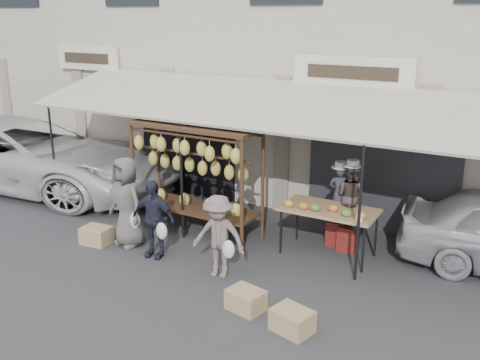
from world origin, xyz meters
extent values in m
plane|color=#2D2D30|center=(0.00, 0.00, 0.00)|extent=(90.00, 90.00, 0.00)
cube|color=beige|center=(0.00, 6.50, 3.50)|extent=(24.00, 6.00, 7.00)
cube|color=#232328|center=(2.20, 3.46, 1.25)|extent=(3.00, 0.10, 2.50)
cube|color=black|center=(-2.50, 3.46, 1.25)|extent=(2.60, 0.10, 2.50)
cube|color=silver|center=(1.50, 3.40, 3.15)|extent=(2.40, 0.10, 0.60)
cube|color=silver|center=(-5.50, 3.40, 3.15)|extent=(2.00, 0.10, 0.60)
cube|color=beige|center=(0.00, 2.30, 2.60)|extent=(10.00, 2.34, 0.63)
cylinder|color=black|center=(-4.50, 1.15, 1.15)|extent=(0.05, 0.05, 2.30)
cylinder|color=black|center=(-1.00, 1.15, 1.15)|extent=(0.05, 0.05, 2.30)
cylinder|color=black|center=(2.50, 1.15, 1.15)|extent=(0.05, 0.05, 2.30)
cylinder|color=#382215|center=(-2.11, 1.05, 1.10)|extent=(0.07, 0.07, 2.20)
cylinder|color=#382215|center=(0.39, 1.05, 1.10)|extent=(0.07, 0.07, 2.20)
cylinder|color=#382215|center=(-2.11, 1.85, 1.10)|extent=(0.07, 0.07, 2.20)
cylinder|color=#382215|center=(0.39, 1.85, 1.10)|extent=(0.07, 0.07, 2.20)
cube|color=#382215|center=(-0.86, 1.45, 2.20)|extent=(2.60, 0.90, 0.07)
cylinder|color=#382215|center=(-0.86, 1.10, 2.08)|extent=(2.50, 0.05, 0.05)
cylinder|color=#382215|center=(-0.86, 1.80, 2.08)|extent=(2.50, 0.05, 0.05)
cylinder|color=#382215|center=(-0.86, 1.45, 1.65)|extent=(2.50, 0.05, 0.05)
cube|color=#382215|center=(-0.86, 1.45, 0.55)|extent=(2.50, 0.80, 0.05)
ellipsoid|color=#D4C253|center=(-1.96, 1.10, 1.82)|extent=(0.20, 0.18, 0.30)
ellipsoid|color=#D4C253|center=(-1.69, 1.25, 1.85)|extent=(0.20, 0.18, 0.30)
ellipsoid|color=#D4C253|center=(-1.41, 1.10, 1.85)|extent=(0.20, 0.18, 0.30)
ellipsoid|color=#D4C253|center=(-1.14, 1.25, 1.83)|extent=(0.20, 0.18, 0.30)
ellipsoid|color=#D4C253|center=(-0.86, 1.10, 1.85)|extent=(0.20, 0.18, 0.30)
ellipsoid|color=#D4C253|center=(-0.59, 1.25, 1.84)|extent=(0.20, 0.18, 0.30)
ellipsoid|color=#D4C253|center=(-0.31, 1.10, 1.81)|extent=(0.20, 0.18, 0.30)
ellipsoid|color=#D4C253|center=(-0.04, 1.25, 1.86)|extent=(0.20, 0.18, 0.30)
ellipsoid|color=#D4C253|center=(0.24, 1.10, 1.84)|extent=(0.20, 0.18, 0.30)
ellipsoid|color=#D4C253|center=(-1.91, 1.45, 1.42)|extent=(0.20, 0.18, 0.30)
ellipsoid|color=#D4C253|center=(-1.61, 1.45, 1.41)|extent=(0.20, 0.18, 0.30)
ellipsoid|color=#D4C253|center=(-1.31, 1.45, 1.41)|extent=(0.20, 0.18, 0.30)
ellipsoid|color=#D4C253|center=(-1.01, 1.45, 1.42)|extent=(0.20, 0.18, 0.30)
ellipsoid|color=#D4C253|center=(-0.71, 1.45, 1.39)|extent=(0.20, 0.18, 0.30)
ellipsoid|color=#D4C253|center=(-0.41, 1.45, 1.43)|extent=(0.20, 0.18, 0.30)
ellipsoid|color=#D4C253|center=(-0.11, 1.45, 1.40)|extent=(0.20, 0.18, 0.30)
ellipsoid|color=#D4C253|center=(0.19, 1.45, 1.40)|extent=(0.20, 0.18, 0.30)
cube|color=tan|center=(1.75, 1.82, 0.88)|extent=(1.70, 0.90, 0.05)
cylinder|color=black|center=(0.98, 1.45, 0.42)|extent=(0.04, 0.04, 0.85)
cylinder|color=black|center=(2.52, 1.45, 0.42)|extent=(0.04, 0.04, 0.85)
cylinder|color=black|center=(0.98, 2.19, 0.42)|extent=(0.04, 0.04, 0.85)
cylinder|color=black|center=(2.52, 2.19, 0.42)|extent=(0.04, 0.04, 0.85)
ellipsoid|color=gold|center=(1.09, 1.53, 0.97)|extent=(0.18, 0.14, 0.14)
ellipsoid|color=orange|center=(1.37, 1.54, 0.97)|extent=(0.18, 0.14, 0.14)
ellipsoid|color=#598C33|center=(1.58, 1.57, 0.97)|extent=(0.18, 0.14, 0.14)
ellipsoid|color=orange|center=(1.87, 1.70, 0.97)|extent=(0.18, 0.14, 0.14)
ellipsoid|color=#598C33|center=(2.15, 1.59, 0.97)|extent=(0.18, 0.14, 0.14)
ellipsoid|color=orange|center=(2.39, 1.60, 0.97)|extent=(0.18, 0.14, 0.14)
imported|color=#333541|center=(1.74, 2.35, 1.03)|extent=(0.43, 0.33, 1.08)
imported|color=#473D3A|center=(2.00, 2.22, 1.07)|extent=(0.68, 0.60, 1.19)
imported|color=#595651|center=(-1.70, 0.36, 0.86)|extent=(0.95, 0.74, 1.73)
imported|color=#222434|center=(-0.96, 0.21, 0.72)|extent=(0.88, 0.45, 1.45)
imported|color=#70605D|center=(0.47, 0.14, 0.71)|extent=(1.00, 0.68, 1.42)
cube|color=maroon|center=(1.74, 2.35, 0.24)|extent=(0.40, 0.40, 0.49)
cube|color=maroon|center=(2.00, 2.22, 0.24)|extent=(0.43, 0.43, 0.48)
cube|color=tan|center=(1.39, -0.58, 0.16)|extent=(0.60, 0.50, 0.32)
cube|color=tan|center=(2.23, -0.75, 0.16)|extent=(0.62, 0.53, 0.32)
cube|color=tan|center=(-2.28, 0.09, 0.16)|extent=(0.58, 0.47, 0.33)
imported|color=silver|center=(-6.64, 1.89, 1.25)|extent=(6.26, 3.39, 2.50)
camera|label=1|loc=(4.84, -6.73, 4.23)|focal=40.00mm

